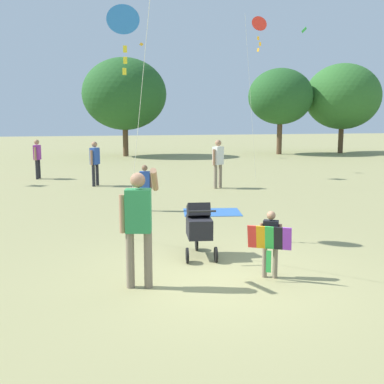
{
  "coord_description": "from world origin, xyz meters",
  "views": [
    {
      "loc": [
        -2.09,
        -7.03,
        2.6
      ],
      "look_at": [
        -0.21,
        0.88,
        1.3
      ],
      "focal_mm": 44.0,
      "sensor_mm": 36.0,
      "label": 1
    }
  ],
  "objects": [
    {
      "name": "person_adult_flyer",
      "position": [
        -1.27,
        -0.09,
        1.08
      ],
      "size": [
        0.65,
        0.54,
        1.86
      ],
      "color": "#7F705B",
      "rests_on": "ground"
    },
    {
      "name": "person_couple_left",
      "position": [
        -0.38,
        5.83,
        0.76
      ],
      "size": [
        0.41,
        0.23,
        1.29
      ],
      "color": "#4C4C51",
      "rests_on": "ground"
    },
    {
      "name": "child_with_butterfly_kite",
      "position": [
        0.84,
        -0.17,
        0.66
      ],
      "size": [
        0.67,
        0.51,
        1.11
      ],
      "color": "#7F705B",
      "rests_on": "ground"
    },
    {
      "name": "person_red_shirt",
      "position": [
        -1.56,
        11.05,
        1.0
      ],
      "size": [
        0.39,
        0.47,
        1.69
      ],
      "color": "#232328",
      "rests_on": "ground"
    },
    {
      "name": "person_kid_running",
      "position": [
        -3.86,
        13.72,
        0.98
      ],
      "size": [
        0.31,
        0.52,
        1.66
      ],
      "color": "#232328",
      "rests_on": "ground"
    },
    {
      "name": "stroller",
      "position": [
        0.02,
        1.29,
        0.61
      ],
      "size": [
        0.6,
        1.11,
        1.03
      ],
      "color": "black",
      "rests_on": "ground"
    },
    {
      "name": "kite_adult_black",
      "position": [
        -1.15,
        2.88,
        4.49
      ],
      "size": [
        0.71,
        3.12,
        4.81
      ],
      "color": "blue",
      "rests_on": "ground"
    },
    {
      "name": "picnic_blanket",
      "position": [
        1.38,
        5.17,
        0.01
      ],
      "size": [
        1.72,
        1.36,
        0.02
      ],
      "primitive_type": "cube",
      "rotation": [
        0.0,
        0.0,
        -0.18
      ],
      "color": "#3366B2",
      "rests_on": "ground"
    },
    {
      "name": "treeline_distant",
      "position": [
        0.29,
        24.76,
        3.96
      ],
      "size": [
        42.13,
        7.15,
        6.43
      ],
      "color": "brown",
      "rests_on": "ground"
    },
    {
      "name": "person_sitting_far",
      "position": [
        2.8,
        9.43,
        1.05
      ],
      "size": [
        0.49,
        0.41,
        1.78
      ],
      "color": "#7F705B",
      "rests_on": "ground"
    },
    {
      "name": "ground_plane",
      "position": [
        0.0,
        0.0,
        0.0
      ],
      "size": [
        120.0,
        120.0,
        0.0
      ],
      "primitive_type": "plane",
      "color": "#938E5B"
    },
    {
      "name": "kite_orange_delta",
      "position": [
        4.85,
        10.89,
        6.1
      ],
      "size": [
        1.79,
        2.68,
        6.45
      ],
      "color": "red",
      "rests_on": "ground"
    }
  ]
}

